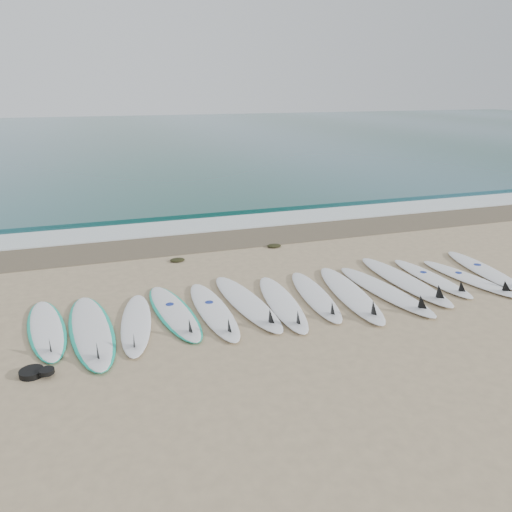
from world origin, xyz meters
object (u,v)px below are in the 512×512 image
object	(u,v)px
surfboard_7	(316,296)
leash_coil	(35,372)
surfboard_13	(487,271)
surfboard_0	(46,329)

from	to	relation	value
surfboard_7	leash_coil	bearing A→B (deg)	-160.60
surfboard_7	surfboard_13	xyz separation A→B (m)	(3.89, 0.05, 0.00)
surfboard_0	surfboard_13	xyz separation A→B (m)	(8.47, -0.14, 0.01)
surfboard_13	leash_coil	size ratio (longest dim) A/B	5.66
surfboard_7	leash_coil	distance (m)	4.78
surfboard_7	surfboard_0	bearing A→B (deg)	-176.41
surfboard_0	leash_coil	size ratio (longest dim) A/B	5.20
surfboard_0	surfboard_13	bearing A→B (deg)	-8.57
surfboard_0	surfboard_13	world-z (taller)	surfboard_13
surfboard_0	surfboard_7	world-z (taller)	surfboard_7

